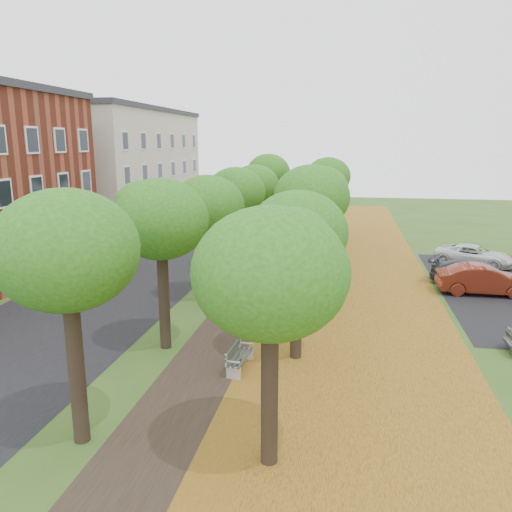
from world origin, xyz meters
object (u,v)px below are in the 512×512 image
at_px(car_red, 484,280).
at_px(car_grey, 477,274).
at_px(car_white, 474,255).
at_px(bench, 239,357).

xyz_separation_m(car_red, car_grey, (0.00, 1.27, -0.05)).
bearing_deg(car_grey, car_white, 12.08).
bearing_deg(bench, car_white, -29.37).
bearing_deg(car_grey, car_red, -156.83).
bearing_deg(bench, car_red, -39.81).
height_order(bench, car_grey, car_grey).
bearing_deg(car_red, bench, 135.77).
relative_size(bench, car_white, 0.38).
xyz_separation_m(bench, car_red, (10.17, 10.45, 0.31)).
bearing_deg(bench, car_grey, -36.54).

